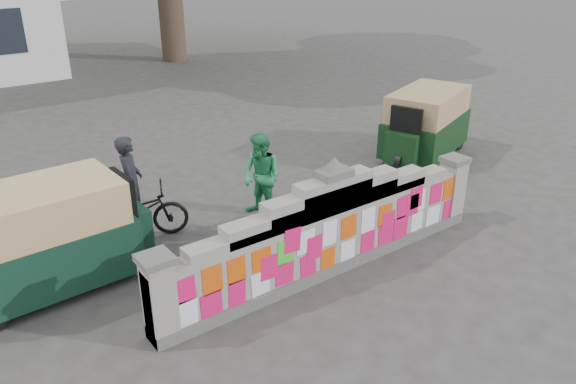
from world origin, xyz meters
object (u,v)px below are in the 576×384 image
pedestrian (262,177)px  rickshaw_left (46,237)px  rickshaw_right (425,123)px  cyclist_bike (135,212)px  cyclist_rider (132,195)px

pedestrian → rickshaw_left: (-4.04, -0.09, 0.03)m
pedestrian → rickshaw_right: pedestrian is taller
rickshaw_left → rickshaw_right: (9.24, 0.51, -0.02)m
pedestrian → rickshaw_right: (5.21, 0.41, 0.02)m
cyclist_bike → cyclist_rider: (0.00, 0.00, 0.35)m
cyclist_rider → rickshaw_right: 7.55m
cyclist_bike → pedestrian: bearing=-83.6°
cyclist_rider → pedestrian: pedestrian is taller
cyclist_rider → pedestrian: bearing=-83.6°
cyclist_rider → pedestrian: size_ratio=1.00×
cyclist_bike → rickshaw_right: size_ratio=0.61×
pedestrian → rickshaw_right: 5.22m
cyclist_bike → cyclist_rider: 0.35m
cyclist_bike → pedestrian: (2.34, -0.68, 0.35)m
cyclist_bike → rickshaw_left: bearing=137.2°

